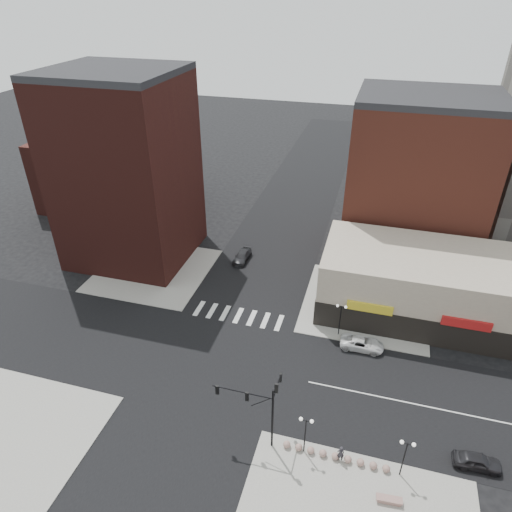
% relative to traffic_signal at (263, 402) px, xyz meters
% --- Properties ---
extents(ground, '(240.00, 240.00, 0.00)m').
position_rel_traffic_signal_xyz_m(ground, '(-7.24, 7.83, -4.96)').
color(ground, black).
rests_on(ground, ground).
extents(road_ew, '(200.00, 14.00, 0.02)m').
position_rel_traffic_signal_xyz_m(road_ew, '(-7.24, 7.83, -4.95)').
color(road_ew, black).
rests_on(road_ew, ground).
extents(road_ns, '(14.00, 200.00, 0.02)m').
position_rel_traffic_signal_xyz_m(road_ns, '(-7.24, 7.83, -4.95)').
color(road_ns, black).
rests_on(road_ns, ground).
extents(sidewalk_nw, '(15.00, 15.00, 0.12)m').
position_rel_traffic_signal_xyz_m(sidewalk_nw, '(-21.74, 22.33, -4.90)').
color(sidewalk_nw, gray).
rests_on(sidewalk_nw, ground).
extents(sidewalk_ne, '(15.00, 15.00, 0.12)m').
position_rel_traffic_signal_xyz_m(sidewalk_ne, '(7.26, 22.33, -4.90)').
color(sidewalk_ne, gray).
rests_on(sidewalk_ne, ground).
extents(sidewalk_sw, '(15.00, 15.00, 0.12)m').
position_rel_traffic_signal_xyz_m(sidewalk_sw, '(-21.74, -6.67, -4.90)').
color(sidewalk_sw, gray).
rests_on(sidewalk_sw, ground).
extents(building_nw, '(16.00, 15.00, 25.00)m').
position_rel_traffic_signal_xyz_m(building_nw, '(-26.24, 26.33, 7.54)').
color(building_nw, '#3C1713').
rests_on(building_nw, ground).
extents(building_nw_low, '(20.00, 18.00, 12.00)m').
position_rel_traffic_signal_xyz_m(building_nw_low, '(-39.24, 41.83, 1.04)').
color(building_nw_low, '#3C1713').
rests_on(building_nw_low, ground).
extents(building_ne_midrise, '(18.00, 15.00, 22.00)m').
position_rel_traffic_signal_xyz_m(building_ne_midrise, '(11.76, 37.33, 6.04)').
color(building_ne_midrise, brown).
rests_on(building_ne_midrise, ground).
extents(building_ne_row, '(24.20, 12.20, 8.00)m').
position_rel_traffic_signal_xyz_m(building_ne_row, '(13.76, 22.83, -1.66)').
color(building_ne_row, '#B7AA91').
rests_on(building_ne_row, ground).
extents(traffic_signal, '(5.59, 3.09, 7.77)m').
position_rel_traffic_signal_xyz_m(traffic_signal, '(0.00, 0.00, 0.00)').
color(traffic_signal, black).
rests_on(traffic_signal, ground).
extents(street_lamp_se_a, '(1.22, 0.32, 4.16)m').
position_rel_traffic_signal_xyz_m(street_lamp_se_a, '(3.76, -0.17, -1.67)').
color(street_lamp_se_a, black).
rests_on(street_lamp_se_a, sidewalk_se).
extents(street_lamp_se_b, '(1.22, 0.32, 4.16)m').
position_rel_traffic_signal_xyz_m(street_lamp_se_b, '(11.76, -0.17, -1.67)').
color(street_lamp_se_b, black).
rests_on(street_lamp_se_b, sidewalk_se).
extents(street_lamp_ne, '(1.22, 0.32, 4.16)m').
position_rel_traffic_signal_xyz_m(street_lamp_ne, '(4.76, 15.83, -1.67)').
color(street_lamp_ne, black).
rests_on(street_lamp_ne, sidewalk_ne).
extents(bollard_row, '(9.03, 0.63, 0.63)m').
position_rel_traffic_signal_xyz_m(bollard_row, '(6.46, -0.17, -4.53)').
color(bollard_row, gray).
rests_on(bollard_row, sidewalk_se).
extents(white_suv, '(4.78, 2.27, 1.32)m').
position_rel_traffic_signal_xyz_m(white_suv, '(7.50, 14.33, -4.30)').
color(white_suv, silver).
rests_on(white_suv, ground).
extents(dark_sedan_east, '(3.96, 1.73, 1.33)m').
position_rel_traffic_signal_xyz_m(dark_sedan_east, '(17.91, 2.41, -4.30)').
color(dark_sedan_east, black).
rests_on(dark_sedan_east, ground).
extents(dark_sedan_north, '(2.01, 4.57, 1.31)m').
position_rel_traffic_signal_xyz_m(dark_sedan_north, '(-10.63, 28.28, -4.31)').
color(dark_sedan_north, black).
rests_on(dark_sedan_north, ground).
extents(pedestrian, '(0.70, 0.56, 1.70)m').
position_rel_traffic_signal_xyz_m(pedestrian, '(6.86, -0.17, -3.99)').
color(pedestrian, '#28262C').
rests_on(pedestrian, sidewalk_se).
extents(stone_bench, '(2.04, 0.76, 0.47)m').
position_rel_traffic_signal_xyz_m(stone_bench, '(10.98, -2.79, -4.59)').
color(stone_bench, '#9A736A').
rests_on(stone_bench, sidewalk_se).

